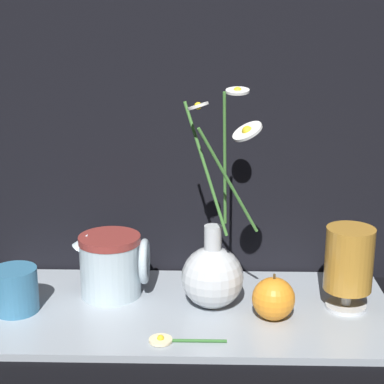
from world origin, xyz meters
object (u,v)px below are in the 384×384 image
Objects in this scene: ceramic_pitcher at (112,262)px; tea_glass at (349,261)px; vase_with_flowers at (213,272)px; orange_fruit at (273,299)px; yellow_mug at (14,290)px.

tea_glass is (0.40, -0.04, 0.02)m from ceramic_pitcher.
tea_glass is at bearing 0.08° from vase_with_flowers.
vase_with_flowers is 4.76× the size of orange_fruit.
orange_fruit is (0.10, -0.04, -0.03)m from vase_with_flowers.
orange_fruit is (0.27, -0.08, -0.03)m from ceramic_pitcher.
vase_with_flowers is at bearing 4.28° from yellow_mug.
orange_fruit reaches higher than yellow_mug.
tea_glass reaches higher than ceramic_pitcher.
ceramic_pitcher is (-0.18, 0.04, -0.00)m from vase_with_flowers.
yellow_mug is at bearing -175.72° from vase_with_flowers.
orange_fruit is at bearing -17.09° from ceramic_pitcher.
vase_with_flowers is at bearing 156.82° from orange_fruit.
vase_with_flowers is 2.62× the size of tea_glass.
ceramic_pitcher is 0.29m from orange_fruit.
orange_fruit is at bearing -2.31° from yellow_mug.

